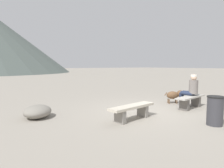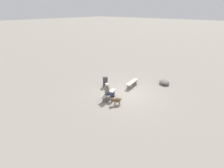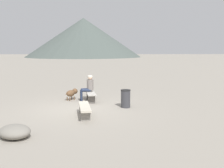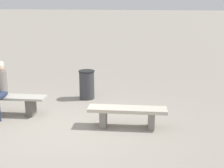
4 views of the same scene
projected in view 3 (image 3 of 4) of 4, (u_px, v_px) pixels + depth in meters
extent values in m
cube|color=gray|center=(78.00, 109.00, 10.57)|extent=(210.00, 210.00, 0.06)
cube|color=gray|center=(86.00, 116.00, 8.81)|extent=(0.18, 0.36, 0.36)
cube|color=gray|center=(84.00, 109.00, 9.79)|extent=(0.18, 0.36, 0.36)
cube|color=beige|center=(85.00, 107.00, 9.27)|extent=(1.68, 0.60, 0.07)
cube|color=#605B56|center=(92.00, 99.00, 11.58)|extent=(0.20, 0.33, 0.40)
cube|color=#605B56|center=(90.00, 95.00, 12.52)|extent=(0.20, 0.33, 0.40)
cube|color=#B2ADA3|center=(91.00, 93.00, 12.02)|extent=(1.68, 0.62, 0.05)
cylinder|color=slate|center=(90.00, 85.00, 12.17)|extent=(0.32, 0.32, 0.51)
sphere|color=beige|center=(90.00, 77.00, 12.12)|extent=(0.22, 0.22, 0.22)
cylinder|color=silver|center=(90.00, 76.00, 12.11)|extent=(0.24, 0.24, 0.08)
cylinder|color=#232D47|center=(86.00, 90.00, 12.25)|extent=(0.23, 0.46, 0.15)
cylinder|color=#232D47|center=(81.00, 95.00, 12.24)|extent=(0.11, 0.11, 0.53)
cylinder|color=#232D47|center=(86.00, 90.00, 12.08)|extent=(0.23, 0.46, 0.15)
cylinder|color=#232D47|center=(82.00, 96.00, 12.07)|extent=(0.11, 0.11, 0.53)
ellipsoid|color=brown|center=(71.00, 93.00, 12.26)|extent=(0.59, 0.55, 0.32)
sphere|color=brown|center=(75.00, 91.00, 12.52)|extent=(0.28, 0.28, 0.28)
cylinder|color=brown|center=(72.00, 98.00, 12.48)|extent=(0.04, 0.04, 0.18)
cylinder|color=brown|center=(74.00, 98.00, 12.38)|extent=(0.04, 0.04, 0.18)
cylinder|color=brown|center=(67.00, 99.00, 12.21)|extent=(0.04, 0.04, 0.18)
cylinder|color=brown|center=(70.00, 99.00, 12.12)|extent=(0.04, 0.04, 0.18)
cylinder|color=brown|center=(67.00, 93.00, 12.01)|extent=(0.12, 0.09, 0.15)
cylinder|color=#38383D|center=(126.00, 99.00, 10.76)|extent=(0.41, 0.41, 0.75)
cylinder|color=black|center=(126.00, 90.00, 10.70)|extent=(0.43, 0.43, 0.03)
ellipsoid|color=gray|center=(15.00, 132.00, 7.07)|extent=(1.19, 1.24, 0.39)
cone|color=#4C5651|center=(84.00, 38.00, 77.26)|extent=(35.72, 35.72, 11.94)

